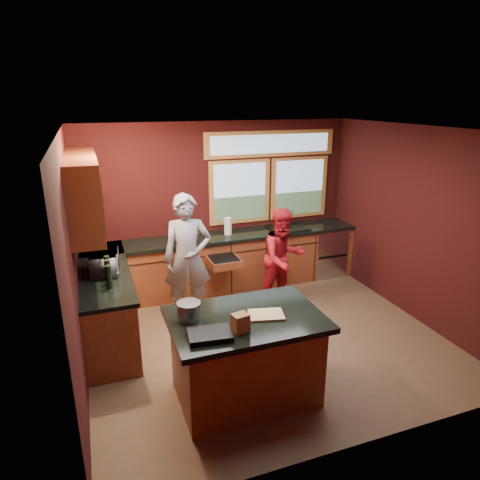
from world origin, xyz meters
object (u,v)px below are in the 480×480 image
stock_pot (189,311)px  cutting_board (266,315)px  person_red (283,258)px  person_grey (188,259)px  island (246,356)px

stock_pot → cutting_board: bearing=-14.9°
person_red → person_grey: bearing=168.6°
stock_pot → island: bearing=-15.3°
cutting_board → island: bearing=166.0°
person_red → island: bearing=-133.3°
cutting_board → person_grey: bearing=100.7°
island → cutting_board: 0.52m
person_grey → person_red: 1.44m
cutting_board → stock_pot: 0.78m
cutting_board → stock_pot: (-0.75, 0.20, 0.08)m
person_grey → stock_pot: (-0.39, -1.72, 0.12)m
person_grey → person_red: size_ratio=1.20×
person_red → stock_pot: (-1.81, -1.64, 0.27)m
person_red → cutting_board: size_ratio=4.36×
person_grey → stock_pot: 1.77m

